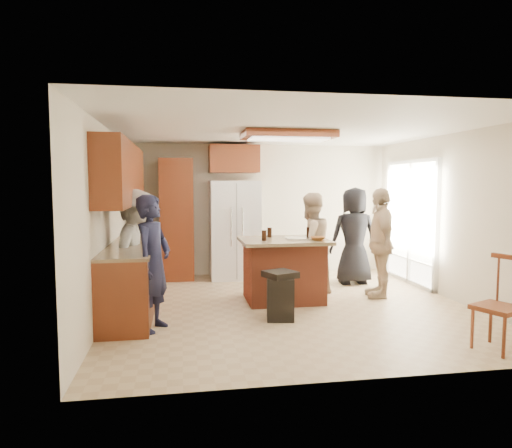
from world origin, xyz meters
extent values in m
plane|color=tan|center=(0.00, 0.00, 0.00)|extent=(5.00, 5.00, 0.00)
plane|color=white|center=(0.00, 0.00, 2.50)|extent=(5.00, 5.00, 0.00)
plane|color=beige|center=(0.00, 2.50, 1.25)|extent=(5.00, 0.00, 5.00)
plane|color=beige|center=(0.00, -2.50, 1.25)|extent=(5.00, 0.00, 5.00)
plane|color=beige|center=(-2.50, 0.00, 1.25)|extent=(0.00, 5.00, 5.00)
plane|color=beige|center=(2.50, 0.00, 1.25)|extent=(0.00, 5.00, 5.00)
cube|color=white|center=(2.48, 1.20, 1.05)|extent=(0.02, 1.60, 2.10)
cube|color=white|center=(2.46, 1.20, 1.05)|extent=(0.08, 1.72, 2.10)
cube|color=maroon|center=(0.00, 0.20, 2.44)|extent=(1.30, 0.70, 0.10)
cube|color=white|center=(0.00, 0.20, 2.38)|extent=(1.10, 0.50, 0.02)
cube|color=olive|center=(4.00, 1.20, -0.05)|extent=(3.00, 3.00, 0.10)
cube|color=#593319|center=(4.70, 1.80, 1.00)|extent=(1.40, 1.60, 2.00)
imported|color=#1A1C35|center=(-1.86, -0.75, 0.81)|extent=(0.64, 0.72, 1.62)
imported|color=tan|center=(0.48, 0.67, 0.81)|extent=(0.91, 0.76, 1.61)
imported|color=black|center=(1.45, 1.28, 0.84)|extent=(0.84, 0.56, 1.69)
imported|color=tan|center=(1.50, 0.34, 0.84)|extent=(0.71, 1.08, 1.69)
imported|color=gray|center=(-2.13, 0.14, 0.84)|extent=(0.66, 1.14, 1.67)
cube|color=maroon|center=(-2.20, 0.40, 0.44)|extent=(0.60, 3.00, 0.88)
cube|color=#846B4C|center=(-2.20, 0.40, 0.90)|extent=(0.64, 3.00, 0.04)
cube|color=maroon|center=(-2.33, 0.40, 1.88)|extent=(0.35, 3.00, 0.85)
cube|color=maroon|center=(-1.60, 2.20, 1.10)|extent=(0.60, 0.60, 2.20)
cube|color=maroon|center=(-0.55, 2.20, 2.20)|extent=(0.90, 0.60, 0.50)
cube|color=white|center=(-0.55, 2.12, 0.90)|extent=(0.90, 0.72, 1.80)
cube|color=gray|center=(-0.55, 1.75, 0.90)|extent=(0.01, 0.01, 1.71)
cylinder|color=silver|center=(-0.65, 1.73, 0.99)|extent=(0.02, 0.02, 0.70)
cylinder|color=silver|center=(-0.45, 1.73, 0.99)|extent=(0.02, 0.02, 0.70)
cube|color=brown|center=(-0.02, 0.34, 0.44)|extent=(1.10, 0.85, 0.88)
cube|color=#836A4C|center=(-0.02, 0.34, 0.91)|extent=(1.28, 1.03, 0.05)
cube|color=silver|center=(0.23, 0.29, 0.94)|extent=(0.46, 0.36, 0.02)
imported|color=brown|center=(0.43, 0.09, 0.96)|extent=(0.26, 0.26, 0.05)
cylinder|color=black|center=(-0.34, 0.19, 1.01)|extent=(0.07, 0.07, 0.15)
cylinder|color=black|center=(-0.19, 0.59, 1.01)|extent=(0.07, 0.07, 0.15)
cylinder|color=black|center=(0.42, 0.55, 1.01)|extent=(0.07, 0.07, 0.15)
cube|color=black|center=(-0.28, -0.59, 0.28)|extent=(0.39, 0.39, 0.55)
cube|color=black|center=(-0.28, -0.59, 0.59)|extent=(0.47, 0.47, 0.08)
cube|color=maroon|center=(1.73, -2.03, 0.45)|extent=(0.55, 0.55, 0.05)
cylinder|color=maroon|center=(1.64, -2.26, 0.22)|extent=(0.05, 0.05, 0.44)
cylinder|color=maroon|center=(1.51, -1.94, 0.22)|extent=(0.05, 0.05, 0.44)
cylinder|color=maroon|center=(1.82, -1.81, 0.22)|extent=(0.05, 0.05, 0.44)
cube|color=maroon|center=(1.91, -1.96, 0.97)|extent=(0.19, 0.38, 0.05)
cylinder|color=maroon|center=(1.86, -1.85, 0.72)|extent=(0.03, 0.03, 0.50)
camera|label=1|loc=(-1.53, -6.22, 1.74)|focal=32.00mm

